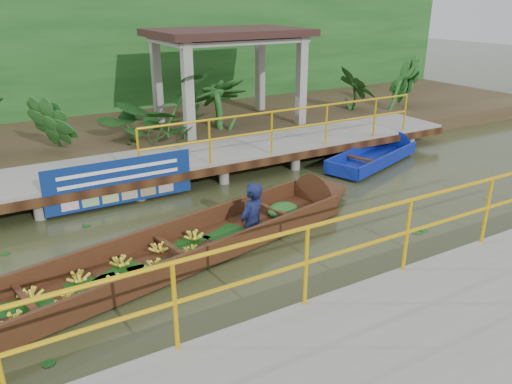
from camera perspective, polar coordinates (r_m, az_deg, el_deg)
ground at (r=9.02m, az=-1.66°, el=-5.24°), size 80.00×80.00×0.00m
land_strip at (r=15.57m, az=-15.05°, el=6.45°), size 30.00×8.00×0.45m
far_dock at (r=11.76m, az=-9.61°, el=3.43°), size 16.00×2.06×1.66m
near_dock at (r=6.75m, az=24.48°, el=-14.44°), size 18.00×2.40×1.73m
pavilion at (r=15.09m, az=-3.25°, el=16.68°), size 4.40×3.00×3.00m
foliage_backdrop at (r=17.64m, az=-17.90°, el=13.73°), size 30.00×0.80×4.00m
vendor_boat at (r=7.87m, az=-15.22°, el=-8.46°), size 11.33×3.40×2.19m
moored_blue_boat at (r=13.98m, az=14.80°, el=4.50°), size 3.69×2.05×0.86m
blue_banner at (r=10.47m, az=-15.20°, el=1.17°), size 3.01×0.04×0.94m
tropical_plants at (r=14.10m, az=-3.99°, el=9.73°), size 14.21×1.21×1.52m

